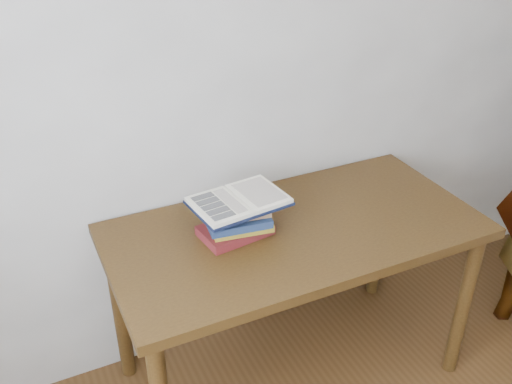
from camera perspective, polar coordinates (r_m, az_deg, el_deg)
desk at (r=2.21m, az=3.91°, el=-5.59°), size 1.41×0.71×0.76m
book_stack at (r=2.08m, az=-1.96°, el=-2.96°), size 0.27×0.21×0.12m
open_book at (r=2.05m, az=-1.72°, el=-0.89°), size 0.36×0.27×0.03m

